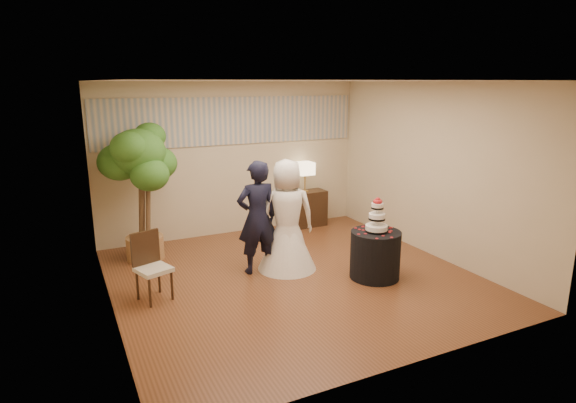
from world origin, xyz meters
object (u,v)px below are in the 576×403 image
table_lamp (305,177)px  groom (257,217)px  wedding_cake (377,215)px  ficus_tree (141,192)px  side_chair (153,267)px  cake_table (375,255)px  console (305,209)px  bride (287,215)px

table_lamp → groom: bearing=-134.3°
wedding_cake → ficus_tree: 3.65m
side_chair → cake_table: bearing=-31.1°
console → side_chair: side_chair is taller
console → ficus_tree: size_ratio=0.38×
wedding_cake → table_lamp: size_ratio=0.87×
groom → side_chair: 1.66m
wedding_cake → table_lamp: (0.29, 2.73, 0.04)m
groom → console: groom is taller
console → bride: bearing=-126.8°
cake_table → ficus_tree: bearing=142.0°
bride → cake_table: bride is taller
wedding_cake → ficus_tree: ficus_tree is taller
groom → wedding_cake: 1.74m
groom → table_lamp: size_ratio=2.93×
wedding_cake → table_lamp: 2.75m
groom → cake_table: groom is taller
groom → cake_table: (1.45, -0.95, -0.50)m
groom → side_chair: size_ratio=1.88×
wedding_cake → side_chair: wedding_cake is taller
bride → table_lamp: bride is taller
groom → cake_table: 1.80m
cake_table → side_chair: (-3.03, 0.65, 0.10)m
table_lamp → ficus_tree: size_ratio=0.26×
groom → bride: bearing=172.0°
console → side_chair: (-3.32, -2.08, 0.10)m
cake_table → ficus_tree: ficus_tree is taller
ficus_tree → table_lamp: bearing=8.8°
table_lamp → console: bearing=0.0°
table_lamp → cake_table: bearing=-96.1°
table_lamp → ficus_tree: (-3.17, -0.49, 0.11)m
cake_table → console: size_ratio=0.86×
bride → cake_table: bearing=152.9°
cake_table → table_lamp: 2.82m
bride → wedding_cake: 1.33m
ficus_tree → side_chair: 1.73m
console → groom: bearing=-136.3°
groom → bride: 0.46m
table_lamp → side_chair: table_lamp is taller
wedding_cake → table_lamp: bearing=83.9°
console → table_lamp: size_ratio=1.45×
wedding_cake → console: (0.29, 2.73, -0.60)m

